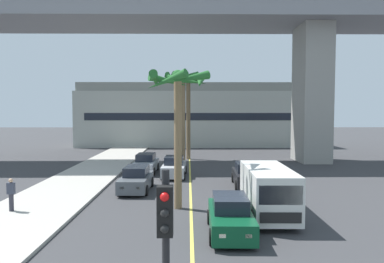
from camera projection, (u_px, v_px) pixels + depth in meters
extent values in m
cube|color=#ADA89E|center=(6.00, 228.00, 15.21)|extent=(4.80, 80.00, 0.15)
cube|color=#DBCC4C|center=(190.00, 188.00, 23.29)|extent=(0.14, 56.00, 0.01)
cube|color=gray|center=(190.00, 13.00, 34.85)|extent=(77.60, 8.00, 2.40)
cube|color=#5C5C60|center=(189.00, 3.00, 38.42)|extent=(77.60, 0.50, 1.80)
cube|color=gray|center=(312.00, 94.00, 35.44)|extent=(2.80, 4.40, 13.54)
cube|color=#ADB2A8|center=(189.00, 119.00, 52.25)|extent=(31.73, 8.00, 7.81)
cube|color=gray|center=(189.00, 88.00, 51.99)|extent=(31.10, 7.20, 1.20)
cube|color=black|center=(189.00, 117.00, 48.21)|extent=(28.56, 0.04, 1.00)
cube|color=#B7BABF|center=(174.00, 169.00, 27.40)|extent=(1.84, 4.16, 0.80)
cube|color=black|center=(174.00, 160.00, 27.51)|extent=(1.46, 2.10, 0.60)
cube|color=#F2EDCC|center=(178.00, 173.00, 25.38)|extent=(0.24, 0.09, 0.14)
cube|color=#F2EDCC|center=(165.00, 173.00, 25.41)|extent=(0.24, 0.09, 0.14)
cylinder|color=black|center=(184.00, 176.00, 26.13)|extent=(0.24, 0.65, 0.64)
cylinder|color=black|center=(162.00, 175.00, 26.17)|extent=(0.24, 0.65, 0.64)
cylinder|color=black|center=(185.00, 170.00, 28.67)|extent=(0.24, 0.65, 0.64)
cylinder|color=black|center=(165.00, 170.00, 28.71)|extent=(0.24, 0.65, 0.64)
cube|color=black|center=(247.00, 177.00, 23.99)|extent=(1.85, 4.16, 0.80)
cube|color=black|center=(247.00, 167.00, 24.10)|extent=(1.47, 2.10, 0.60)
cube|color=#F2EDCC|center=(259.00, 183.00, 21.96)|extent=(0.24, 0.09, 0.14)
cube|color=#F2EDCC|center=(244.00, 183.00, 21.99)|extent=(0.24, 0.09, 0.14)
cylinder|color=black|center=(262.00, 185.00, 22.71)|extent=(0.24, 0.65, 0.64)
cylinder|color=black|center=(237.00, 185.00, 22.75)|extent=(0.24, 0.65, 0.64)
cylinder|color=black|center=(256.00, 178.00, 25.25)|extent=(0.24, 0.65, 0.64)
cylinder|color=black|center=(233.00, 178.00, 25.29)|extent=(0.24, 0.65, 0.64)
cube|color=#4C5156|center=(136.00, 182.00, 22.49)|extent=(1.82, 4.15, 0.80)
cube|color=black|center=(136.00, 171.00, 22.60)|extent=(1.45, 2.09, 0.60)
cube|color=#F2EDCC|center=(138.00, 188.00, 20.48)|extent=(0.24, 0.09, 0.14)
cube|color=#F2EDCC|center=(122.00, 188.00, 20.49)|extent=(0.24, 0.09, 0.14)
cylinder|color=black|center=(146.00, 190.00, 21.23)|extent=(0.24, 0.65, 0.64)
cylinder|color=black|center=(119.00, 190.00, 21.26)|extent=(0.24, 0.65, 0.64)
cylinder|color=black|center=(152.00, 182.00, 23.76)|extent=(0.24, 0.65, 0.64)
cylinder|color=black|center=(128.00, 182.00, 23.79)|extent=(0.24, 0.65, 0.64)
cube|color=#B7BABF|center=(146.00, 166.00, 29.11)|extent=(1.85, 4.16, 0.80)
cube|color=black|center=(146.00, 157.00, 29.22)|extent=(1.47, 2.10, 0.60)
cube|color=#F2EDCC|center=(148.00, 169.00, 27.09)|extent=(0.24, 0.09, 0.14)
cube|color=#F2EDCC|center=(135.00, 169.00, 27.12)|extent=(0.24, 0.09, 0.14)
cylinder|color=black|center=(153.00, 172.00, 27.84)|extent=(0.24, 0.65, 0.64)
cylinder|color=black|center=(133.00, 171.00, 27.88)|extent=(0.24, 0.65, 0.64)
cylinder|color=black|center=(157.00, 166.00, 30.37)|extent=(0.24, 0.65, 0.64)
cylinder|color=black|center=(139.00, 166.00, 30.42)|extent=(0.24, 0.65, 0.64)
cube|color=#0C4728|center=(230.00, 220.00, 14.67)|extent=(1.81, 4.14, 0.80)
cube|color=black|center=(230.00, 203.00, 14.78)|extent=(1.45, 2.09, 0.60)
cube|color=#F2EDCC|center=(249.00, 236.00, 12.65)|extent=(0.24, 0.09, 0.14)
cube|color=#F2EDCC|center=(222.00, 236.00, 12.66)|extent=(0.24, 0.09, 0.14)
cylinder|color=black|center=(255.00, 237.00, 13.40)|extent=(0.24, 0.65, 0.64)
cylinder|color=black|center=(212.00, 237.00, 13.43)|extent=(0.24, 0.65, 0.64)
cylinder|color=black|center=(246.00, 217.00, 15.94)|extent=(0.24, 0.65, 0.64)
cylinder|color=black|center=(210.00, 217.00, 15.96)|extent=(0.24, 0.65, 0.64)
cube|color=silver|center=(268.00, 190.00, 17.02)|extent=(2.11, 5.24, 2.10)
cube|color=black|center=(281.00, 195.00, 14.45)|extent=(1.80, 0.12, 0.80)
cube|color=black|center=(281.00, 218.00, 14.44)|extent=(1.70, 0.09, 0.44)
cylinder|color=black|center=(296.00, 219.00, 15.51)|extent=(0.28, 0.77, 0.76)
cylinder|color=black|center=(253.00, 218.00, 15.53)|extent=(0.28, 0.77, 0.76)
cylinder|color=black|center=(280.00, 200.00, 18.62)|extent=(0.28, 0.77, 0.76)
cylinder|color=black|center=(243.00, 200.00, 18.64)|extent=(0.28, 0.77, 0.76)
cube|color=black|center=(165.00, 211.00, 5.29)|extent=(0.24, 0.20, 0.76)
sphere|color=red|center=(165.00, 197.00, 5.18)|extent=(0.14, 0.14, 0.14)
sphere|color=black|center=(165.00, 213.00, 5.19)|extent=(0.14, 0.14, 0.14)
sphere|color=black|center=(165.00, 229.00, 5.20)|extent=(0.14, 0.14, 0.14)
cylinder|color=brown|center=(183.00, 122.00, 31.68)|extent=(0.39, 0.39, 8.13)
sphere|color=#236028|center=(183.00, 75.00, 31.43)|extent=(0.60, 0.60, 0.60)
cone|color=#236028|center=(196.00, 77.00, 31.47)|extent=(0.47, 2.29, 0.83)
cone|color=#236028|center=(192.00, 80.00, 32.25)|extent=(1.91, 1.92, 1.11)
cone|color=#236028|center=(184.00, 80.00, 32.56)|extent=(2.31, 0.67, 1.02)
cone|color=#236028|center=(176.00, 80.00, 32.34)|extent=(2.09, 1.70, 1.08)
cone|color=#236028|center=(171.00, 79.00, 31.71)|extent=(0.98, 2.32, 1.05)
cone|color=#236028|center=(171.00, 78.00, 31.06)|extent=(1.19, 2.30, 0.98)
cone|color=#236028|center=(177.00, 78.00, 30.46)|extent=(2.21, 1.46, 1.09)
cone|color=#236028|center=(186.00, 76.00, 30.35)|extent=(2.33, 0.95, 0.83)
cone|color=#236028|center=(194.00, 77.00, 30.87)|extent=(1.57, 2.18, 0.93)
cylinder|color=brown|center=(178.00, 144.00, 18.32)|extent=(0.40, 0.40, 6.74)
sphere|color=#236028|center=(178.00, 76.00, 18.11)|extent=(0.60, 0.60, 0.60)
cone|color=#236028|center=(200.00, 82.00, 18.06)|extent=(0.60, 2.34, 1.05)
cone|color=#236028|center=(187.00, 81.00, 19.17)|extent=(2.31, 1.34, 0.79)
cone|color=#236028|center=(169.00, 81.00, 19.15)|extent=(2.29, 1.40, 0.83)
cone|color=#236028|center=(155.00, 81.00, 18.12)|extent=(0.44, 2.33, 0.92)
cone|color=#236028|center=(166.00, 81.00, 17.11)|extent=(2.26, 1.46, 1.09)
cone|color=#236028|center=(188.00, 78.00, 17.12)|extent=(2.27, 1.48, 0.88)
cylinder|color=brown|center=(188.00, 120.00, 37.14)|extent=(0.44, 0.44, 8.31)
sphere|color=#236028|center=(188.00, 78.00, 36.89)|extent=(0.60, 0.60, 0.60)
cone|color=#236028|center=(197.00, 81.00, 36.83)|extent=(0.61, 1.86, 0.89)
cone|color=#236028|center=(192.00, 81.00, 37.71)|extent=(1.85, 1.11, 0.80)
cone|color=#236028|center=(185.00, 81.00, 37.68)|extent=(1.82, 1.21, 0.85)
cone|color=#236028|center=(180.00, 81.00, 36.91)|extent=(0.48, 1.83, 0.92)
cone|color=#236028|center=(183.00, 80.00, 36.19)|extent=(1.72, 1.44, 0.86)
cone|color=#236028|center=(193.00, 80.00, 36.15)|extent=(1.78, 1.33, 0.80)
cylinder|color=#2D2D38|center=(11.00, 202.00, 17.48)|extent=(0.22, 0.22, 0.85)
cube|color=#333847|center=(11.00, 188.00, 17.44)|extent=(0.34, 0.22, 0.56)
sphere|color=tan|center=(11.00, 180.00, 17.42)|extent=(0.20, 0.20, 0.20)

